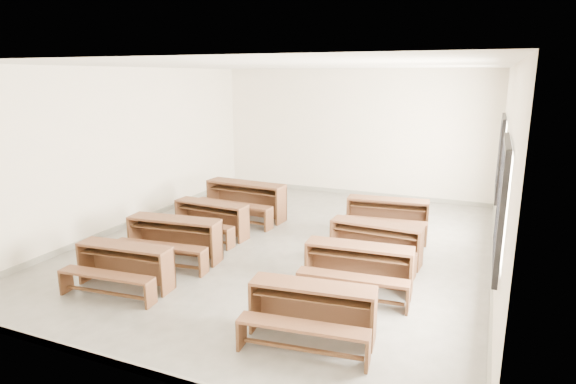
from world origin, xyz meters
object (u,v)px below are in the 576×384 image
at_px(desk_set_3, 245,198).
at_px(desk_set_5, 358,265).
at_px(desk_set_1, 173,236).
at_px(desk_set_0, 124,263).
at_px(desk_set_4, 311,308).
at_px(desk_set_2, 210,217).
at_px(desk_set_7, 387,214).
at_px(desk_set_6, 375,240).

bearing_deg(desk_set_3, desk_set_5, -35.03).
bearing_deg(desk_set_1, desk_set_0, -96.01).
distance_m(desk_set_0, desk_set_3, 3.80).
distance_m(desk_set_3, desk_set_4, 5.06).
bearing_deg(desk_set_0, desk_set_5, 15.98).
bearing_deg(desk_set_5, desk_set_3, 136.88).
bearing_deg(desk_set_3, desk_set_1, -85.58).
relative_size(desk_set_0, desk_set_3, 0.82).
distance_m(desk_set_1, desk_set_4, 3.33).
distance_m(desk_set_2, desk_set_3, 1.32).
bearing_deg(desk_set_2, desk_set_7, 29.04).
xyz_separation_m(desk_set_1, desk_set_4, (3.01, -1.44, -0.03)).
height_order(desk_set_0, desk_set_5, desk_set_5).
relative_size(desk_set_4, desk_set_7, 0.95).
bearing_deg(desk_set_5, desk_set_0, -163.29).
height_order(desk_set_5, desk_set_7, desk_set_7).
xyz_separation_m(desk_set_4, desk_set_5, (0.17, 1.47, 0.01)).
bearing_deg(desk_set_3, desk_set_4, -49.34).
xyz_separation_m(desk_set_4, desk_set_6, (0.14, 2.64, 0.01)).
height_order(desk_set_4, desk_set_6, desk_set_6).
distance_m(desk_set_4, desk_set_6, 2.64).
height_order(desk_set_2, desk_set_5, desk_set_5).
relative_size(desk_set_5, desk_set_6, 1.03).
relative_size(desk_set_6, desk_set_7, 0.95).
xyz_separation_m(desk_set_1, desk_set_7, (3.02, 2.76, -0.01)).
distance_m(desk_set_3, desk_set_6, 3.47).
height_order(desk_set_0, desk_set_7, desk_set_7).
bearing_deg(desk_set_5, desk_set_1, 176.08).
distance_m(desk_set_0, desk_set_7, 4.98).
xyz_separation_m(desk_set_0, desk_set_7, (3.02, 3.95, 0.03)).
bearing_deg(desk_set_4, desk_set_0, 168.85).
bearing_deg(desk_set_6, desk_set_4, -90.03).
distance_m(desk_set_4, desk_set_7, 4.20).
bearing_deg(desk_set_1, desk_set_7, 36.32).
distance_m(desk_set_4, desk_set_5, 1.48).
distance_m(desk_set_0, desk_set_2, 2.48).
relative_size(desk_set_3, desk_set_4, 1.17).
distance_m(desk_set_5, desk_set_6, 1.17).
xyz_separation_m(desk_set_0, desk_set_1, (-0.00, 1.20, 0.04)).
bearing_deg(desk_set_2, desk_set_3, 91.51).
bearing_deg(desk_set_0, desk_set_7, 47.52).
bearing_deg(desk_set_4, desk_set_6, 80.49).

